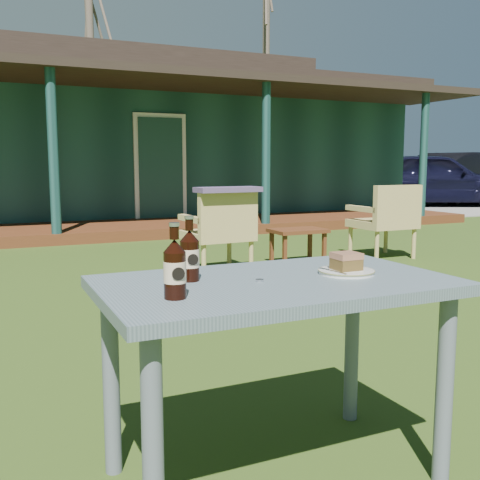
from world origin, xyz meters
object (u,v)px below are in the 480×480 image
cola_bottle_near (190,255)px  side_table (298,234)px  plate (346,271)px  cola_bottle_far (175,268)px  car_far (462,178)px  cafe_table (276,308)px  armchair_left (221,228)px  armchair_right (387,217)px  car_near (433,179)px  cake_slice (346,261)px

cola_bottle_near → side_table: bearing=54.7°
plate → cola_bottle_far: cola_bottle_far is taller
car_far → plate: car_far is taller
car_far → cafe_table: size_ratio=3.64×
cola_bottle_near → armchair_left: cola_bottle_near is taller
cola_bottle_near → cafe_table: bearing=-20.6°
cola_bottle_near → armchair_left: size_ratio=0.26×
car_far → armchair_right: car_far is taller
car_near → side_table: 9.86m
cake_slice → cola_bottle_far: (-0.68, -0.11, 0.04)m
plate → cola_bottle_near: bearing=168.1°
cake_slice → side_table: bearing=61.8°
car_near → cafe_table: (-9.98, -9.81, -0.10)m
plate → cake_slice: cake_slice is taller
car_far → cola_bottle_far: bearing=119.7°
cake_slice → armchair_right: (3.16, 3.63, -0.27)m
cola_bottle_far → armchair_left: bearing=65.5°
car_near → cola_bottle_far: bearing=159.2°
car_near → armchair_left: 10.75m
cola_bottle_far → side_table: bearing=55.0°
car_near → plate: car_near is taller
cake_slice → armchair_left: armchair_left is taller
cafe_table → armchair_right: armchair_right is taller
car_near → cafe_table: size_ratio=3.52×
car_near → cola_bottle_near: bearing=158.9°
armchair_left → armchair_right: bearing=2.5°
plate → side_table: (1.98, 3.71, -0.39)m
car_far → cake_slice: size_ratio=47.50×
cafe_table → armchair_right: 5.00m
car_far → plate: size_ratio=21.42×
car_far → cafe_table: (-11.82, -10.58, -0.10)m
car_far → plate: 15.67m
armchair_right → plate: bearing=-131.0°
cola_bottle_far → armchair_left: 4.02m
car_near → armchair_right: car_near is taller
armchair_right → car_near: bearing=43.4°
armchair_left → cake_slice: bearing=-105.5°
cola_bottle_near → cola_bottle_far: (-0.12, -0.22, 0.00)m
cola_bottle_near → cola_bottle_far: bearing=-119.3°
cafe_table → cake_slice: 0.32m
cake_slice → armchair_right: size_ratio=0.11×
armchair_left → side_table: 1.02m
plate → armchair_left: armchair_left is taller
cake_slice → side_table: cake_slice is taller
car_far → cafe_table: car_far is taller
car_near → cafe_table: 14.00m
plate → cola_bottle_near: cola_bottle_near is taller
side_table → cola_bottle_far: bearing=-125.0°
cafe_table → armchair_right: (3.44, 3.62, -0.13)m
side_table → armchair_right: bearing=-3.4°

